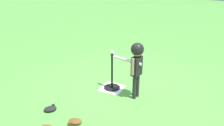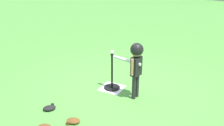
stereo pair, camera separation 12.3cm
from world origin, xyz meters
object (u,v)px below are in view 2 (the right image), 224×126
at_px(batting_tee, 112,83).
at_px(glove_outfield_drop, 50,108).
at_px(glove_by_plate, 73,121).
at_px(batter_child, 136,60).
at_px(baseball_on_tee, 112,52).

height_order(batting_tee, glove_outfield_drop, batting_tee).
bearing_deg(glove_by_plate, batting_tee, 88.76).
xyz_separation_m(batting_tee, glove_by_plate, (-0.03, -1.32, -0.09)).
bearing_deg(batter_child, baseball_on_tee, 167.04).
height_order(batting_tee, baseball_on_tee, baseball_on_tee).
distance_m(glove_by_plate, glove_outfield_drop, 0.60).
bearing_deg(batter_child, glove_by_plate, -115.53).
bearing_deg(batting_tee, glove_by_plate, -91.24).
relative_size(baseball_on_tee, glove_by_plate, 0.29).
bearing_deg(batting_tee, baseball_on_tee, -3.58).
distance_m(batter_child, glove_by_plate, 1.52).
height_order(baseball_on_tee, glove_outfield_drop, baseball_on_tee).
xyz_separation_m(baseball_on_tee, glove_by_plate, (-0.03, -1.32, -0.74)).
height_order(batter_child, glove_outfield_drop, batter_child).
height_order(glove_by_plate, glove_outfield_drop, same).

